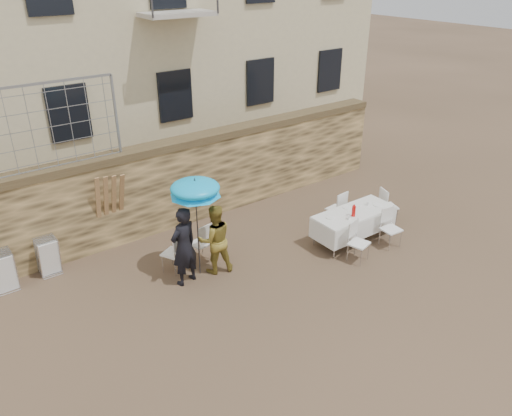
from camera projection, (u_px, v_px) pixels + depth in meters
ground at (307, 320)px, 9.58m from camera, size 80.00×80.00×0.00m
stone_wall at (178, 183)px, 12.68m from camera, size 13.00×0.50×2.20m
chain_link_fence at (41, 128)px, 10.20m from camera, size 3.20×0.06×1.80m
man_suit at (184, 246)px, 10.31m from camera, size 0.73×0.56×1.77m
woman_dress at (215, 239)px, 10.75m from camera, size 0.91×0.79×1.59m
umbrella at (195, 191)px, 10.09m from camera, size 1.06×1.06×2.12m
couple_chair_left at (173, 252)px, 10.89m from camera, size 0.65×0.65×0.96m
couple_chair_right at (200, 242)px, 11.26m from camera, size 0.55×0.55×0.96m
banquet_table at (354, 213)px, 11.99m from camera, size 2.10×0.85×0.78m
soda_bottle at (354, 211)px, 11.70m from camera, size 0.09×0.09×0.26m
table_chair_front_left at (359, 242)px, 11.25m from camera, size 0.59×0.59×0.96m
table_chair_front_right at (391, 228)px, 11.83m from camera, size 0.52×0.52×0.96m
table_chair_back at (336, 208)px, 12.79m from camera, size 0.52×0.52×0.96m
table_chair_side at (389, 206)px, 12.92m from camera, size 0.61×0.61×0.96m
chair_stack_left at (2, 266)px, 10.41m from camera, size 0.46×0.55×0.92m
chair_stack_right at (46, 253)px, 10.89m from camera, size 0.46×0.47×0.92m
wood_planks at (112, 210)px, 11.54m from camera, size 0.70×0.20×2.00m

